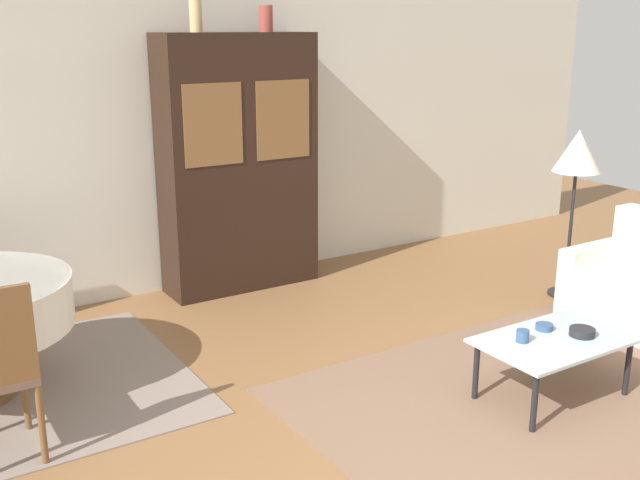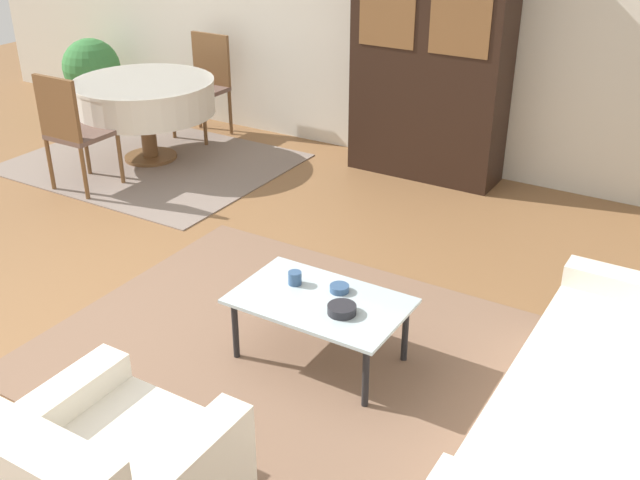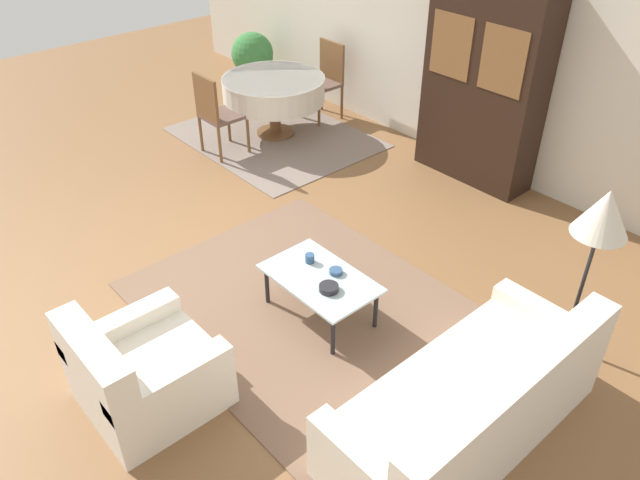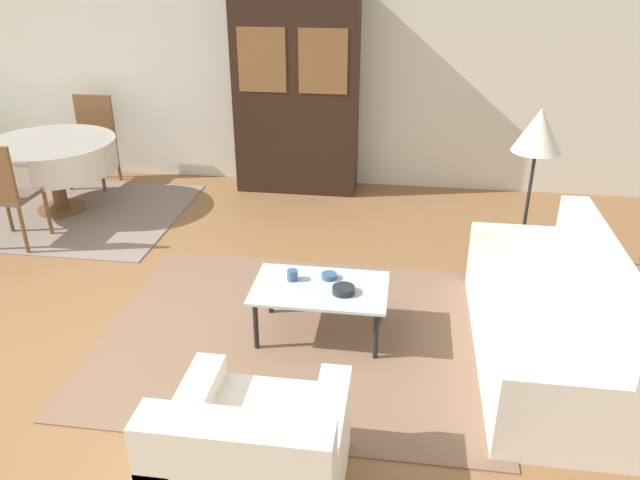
# 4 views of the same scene
# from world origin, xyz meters

# --- Properties ---
(ground_plane) EXTENTS (14.00, 14.00, 0.00)m
(ground_plane) POSITION_xyz_m (0.00, 0.00, 0.00)
(ground_plane) COLOR brown
(wall_back) EXTENTS (10.00, 0.06, 2.70)m
(wall_back) POSITION_xyz_m (0.00, 3.63, 1.35)
(wall_back) COLOR beige
(wall_back) RESTS_ON ground_plane
(area_rug) EXTENTS (2.76, 2.21, 0.01)m
(area_rug) POSITION_xyz_m (1.14, 0.46, 0.01)
(area_rug) COLOR brown
(area_rug) RESTS_ON ground_plane
(dining_rug) EXTENTS (2.37, 1.90, 0.01)m
(dining_rug) POSITION_xyz_m (-1.62, 2.29, 0.01)
(dining_rug) COLOR gray
(dining_rug) RESTS_ON ground_plane
(couch) EXTENTS (0.84, 1.98, 0.81)m
(couch) POSITION_xyz_m (2.84, 0.42, 0.29)
(couch) COLOR silver
(couch) RESTS_ON ground_plane
(coffee_table) EXTENTS (0.93, 0.58, 0.38)m
(coffee_table) POSITION_xyz_m (1.29, 0.49, 0.35)
(coffee_table) COLOR black
(coffee_table) RESTS_ON area_rug
(display_cabinet) EXTENTS (1.31, 0.44, 2.14)m
(display_cabinet) POSITION_xyz_m (0.63, 3.36, 1.07)
(display_cabinet) COLOR black
(display_cabinet) RESTS_ON ground_plane
(dining_table) EXTENTS (1.27, 1.27, 0.74)m
(dining_table) POSITION_xyz_m (-1.69, 2.36, 0.60)
(dining_table) COLOR brown
(dining_table) RESTS_ON dining_rug
(dining_chair_near) EXTENTS (0.44, 0.44, 0.98)m
(dining_chair_near) POSITION_xyz_m (-1.69, 1.50, 0.56)
(dining_chair_near) COLOR brown
(dining_chair_near) RESTS_ON dining_rug
(dining_chair_far) EXTENTS (0.44, 0.44, 0.98)m
(dining_chair_far) POSITION_xyz_m (-1.69, 3.21, 0.56)
(dining_chair_far) COLOR brown
(dining_chair_far) RESTS_ON dining_rug
(cup) EXTENTS (0.08, 0.08, 0.07)m
(cup) POSITION_xyz_m (1.08, 0.56, 0.43)
(cup) COLOR #33517A
(cup) RESTS_ON coffee_table
(bowl) EXTENTS (0.15, 0.15, 0.05)m
(bowl) POSITION_xyz_m (1.46, 0.43, 0.42)
(bowl) COLOR #232328
(bowl) RESTS_ON coffee_table
(bowl_small) EXTENTS (0.11, 0.11, 0.04)m
(bowl_small) POSITION_xyz_m (1.34, 0.62, 0.41)
(bowl_small) COLOR #33517A
(bowl_small) RESTS_ON coffee_table
(potted_plant) EXTENTS (0.61, 0.61, 0.82)m
(potted_plant) POSITION_xyz_m (-3.17, 3.11, 0.49)
(potted_plant) COLOR beige
(potted_plant) RESTS_ON ground_plane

